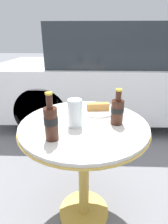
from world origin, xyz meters
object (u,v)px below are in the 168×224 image
Objects in this scene: bistro_table at (84,145)px; lunch_plate_near at (98,110)px; cola_bottle_right at (51,122)px; parked_car at (127,77)px; cola_bottle_left at (117,111)px; drinking_glass at (75,114)px.

bistro_table is 0.25m from lunch_plate_near.
cola_bottle_right is 1.10× the size of lunch_plate_near.
parked_car is (0.54, 1.71, -0.12)m from lunch_plate_near.
parked_car reaches higher than cola_bottle_right.
cola_bottle_left reaches higher than bistro_table.
cola_bottle_right is 0.18m from drinking_glass.
lunch_plate_near is at bearing 61.02° from bistro_table.
bistro_table is 4.85× the size of drinking_glass.
drinking_glass is at bearing -170.45° from cola_bottle_left.
drinking_glass is at bearing -109.28° from parked_car.
cola_bottle_right is at bearing -128.07° from bistro_table.
drinking_glass is (-0.05, -0.05, 0.23)m from bistro_table.
parked_car is at bearing 76.98° from cola_bottle_left.
cola_bottle_left is 1.94m from parked_car.
bistro_table is 0.31m from cola_bottle_left.
cola_bottle_left reaches higher than drinking_glass.
cola_bottle_left is at bearing -2.46° from bistro_table.
drinking_glass is (-0.24, -0.04, -0.01)m from cola_bottle_left.
drinking_glass is at bearing 54.23° from cola_bottle_right.
cola_bottle_right is (-0.15, -0.19, 0.25)m from bistro_table.
cola_bottle_left is at bearing -59.02° from lunch_plate_near.
bistro_table is 3.19× the size of cola_bottle_right.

